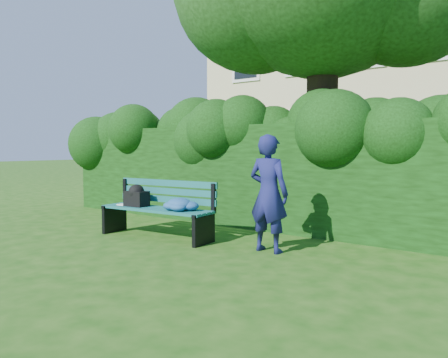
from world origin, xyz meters
The scene contains 5 objects.
ground centered at (0.00, 0.00, 0.00)m, with size 80.00×80.00×0.00m, color #184A0E.
apartment_building centered at (0.00, 13.99, 6.00)m, with size 16.00×8.08×12.00m.
hedge centered at (0.00, 2.20, 0.90)m, with size 10.00×1.00×1.80m.
park_bench centered at (-1.03, 0.31, 0.50)m, with size 1.96×0.71×0.89m.
man_reading centered at (0.80, 0.54, 0.79)m, with size 0.58×0.38×1.59m, color navy.
Camera 1 is at (3.84, -4.48, 1.42)m, focal length 35.00 mm.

